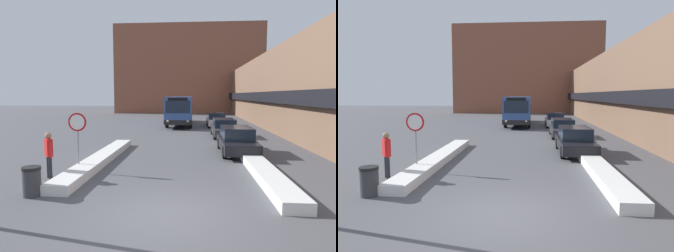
{
  "view_description": "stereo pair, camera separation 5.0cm",
  "coord_description": "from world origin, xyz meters",
  "views": [
    {
      "loc": [
        0.75,
        -7.72,
        3.2
      ],
      "look_at": [
        -0.51,
        7.81,
        1.59
      ],
      "focal_mm": 32.0,
      "sensor_mm": 36.0,
      "label": 1
    },
    {
      "loc": [
        0.8,
        -7.71,
        3.2
      ],
      "look_at": [
        -0.51,
        7.81,
        1.59
      ],
      "focal_mm": 32.0,
      "sensor_mm": 36.0,
      "label": 2
    }
  ],
  "objects": [
    {
      "name": "trash_bin",
      "position": [
        -4.31,
        1.15,
        0.48
      ],
      "size": [
        0.59,
        0.59,
        0.95
      ],
      "color": "#38383D",
      "rests_on": "ground_plane"
    },
    {
      "name": "pedestrian",
      "position": [
        -4.71,
        3.15,
        1.07
      ],
      "size": [
        0.47,
        0.51,
        1.78
      ],
      "rotation": [
        0.0,
        0.0,
        -0.9
      ],
      "color": "#232328",
      "rests_on": "ground_plane"
    },
    {
      "name": "parked_car_front",
      "position": [
        3.2,
        8.82,
        0.73
      ],
      "size": [
        1.82,
        4.58,
        1.46
      ],
      "color": "black",
      "rests_on": "ground_plane"
    },
    {
      "name": "snow_bank_right",
      "position": [
        3.6,
        4.89,
        0.18
      ],
      "size": [
        0.9,
        9.45,
        0.36
      ],
      "color": "silver",
      "rests_on": "ground_plane"
    },
    {
      "name": "ground_plane",
      "position": [
        0.0,
        0.0,
        0.0
      ],
      "size": [
        160.0,
        160.0,
        0.0
      ],
      "primitive_type": "plane",
      "color": "#515156"
    },
    {
      "name": "building_row_right",
      "position": [
        9.97,
        24.0,
        3.59
      ],
      "size": [
        5.5,
        60.0,
        7.19
      ],
      "color": "brown",
      "rests_on": "ground_plane"
    },
    {
      "name": "city_bus",
      "position": [
        -0.57,
        24.77,
        1.67
      ],
      "size": [
        2.59,
        10.95,
        3.02
      ],
      "color": "#335193",
      "rests_on": "ground_plane"
    },
    {
      "name": "stop_sign",
      "position": [
        -3.96,
        4.18,
        1.8
      ],
      "size": [
        0.76,
        0.08,
        2.48
      ],
      "color": "gray",
      "rests_on": "ground_plane"
    },
    {
      "name": "parked_car_back",
      "position": [
        3.2,
        23.05,
        0.71
      ],
      "size": [
        1.86,
        4.74,
        1.42
      ],
      "color": "silver",
      "rests_on": "ground_plane"
    },
    {
      "name": "building_backdrop_far",
      "position": [
        0.0,
        48.23,
        7.74
      ],
      "size": [
        26.0,
        8.0,
        15.48
      ],
      "color": "brown",
      "rests_on": "ground_plane"
    },
    {
      "name": "snow_bank_left",
      "position": [
        -3.6,
        6.03,
        0.18
      ],
      "size": [
        0.9,
        9.81,
        0.35
      ],
      "color": "silver",
      "rests_on": "ground_plane"
    },
    {
      "name": "parked_car_middle",
      "position": [
        3.2,
        15.45,
        0.71
      ],
      "size": [
        1.81,
        4.89,
        1.39
      ],
      "color": "#38383D",
      "rests_on": "ground_plane"
    }
  ]
}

